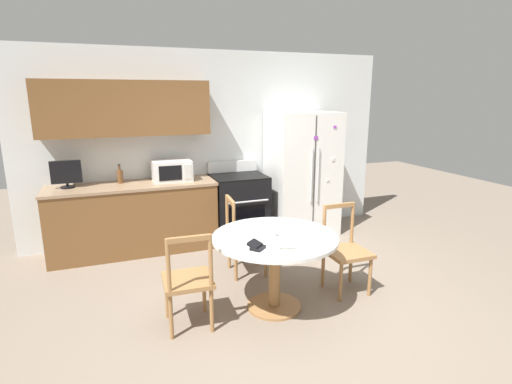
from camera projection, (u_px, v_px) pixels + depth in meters
The scene contains 15 objects.
ground_plane at pixel (292, 323), 3.59m from camera, with size 14.00×14.00×0.00m, color gray.
back_wall at pixel (192, 137), 5.50m from camera, with size 5.20×0.44×2.60m.
kitchen_counter at pixel (134, 218), 5.17m from camera, with size 2.09×0.64×0.90m.
refrigerator at pixel (302, 174), 5.82m from camera, with size 0.94×0.75×1.77m.
oven_range at pixel (239, 207), 5.62m from camera, with size 0.73×0.68×1.08m.
microwave at pixel (172, 171), 5.24m from camera, with size 0.50×0.35×0.27m.
countertop_tv at pixel (66, 173), 4.82m from camera, with size 0.35×0.16×0.34m.
counter_bottle at pixel (120, 176), 5.10m from camera, with size 0.07×0.07×0.25m.
dining_table at pixel (275, 250), 3.73m from camera, with size 1.17×1.17×0.73m.
dining_chair_far at pixel (244, 237), 4.52m from camera, with size 0.45×0.45×0.90m.
dining_chair_left at pixel (188, 281), 3.45m from camera, with size 0.44×0.44×0.90m.
dining_chair_right at pixel (345, 251), 4.12m from camera, with size 0.42×0.42×0.90m.
candle_glass at pixel (272, 233), 3.67m from camera, with size 0.09×0.09×0.08m.
folded_napkin at pixel (288, 245), 3.40m from camera, with size 0.17×0.10×0.05m.
wallet at pixel (256, 246), 3.37m from camera, with size 0.17×0.17×0.07m.
Camera 1 is at (-1.44, -2.89, 2.00)m, focal length 28.00 mm.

